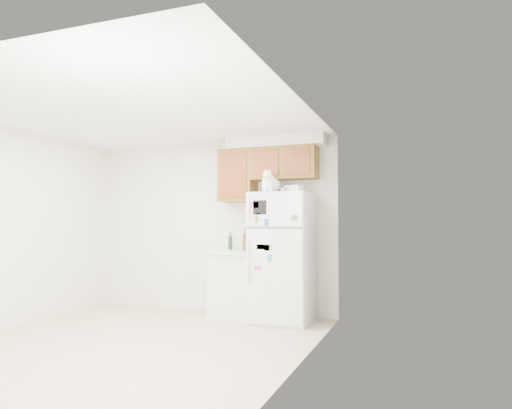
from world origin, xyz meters
The scene contains 9 objects.
ground_plane centered at (0.00, 0.00, -0.01)m, with size 3.80×4.00×0.01m, color beige.
room_shell centered at (0.12, 0.24, 1.67)m, with size 3.84×4.04×2.52m.
refrigerator centered at (1.23, 1.61, 0.85)m, with size 0.76×0.78×1.70m.
base_counter centered at (0.54, 1.68, 0.46)m, with size 0.64×0.64×0.92m.
cat centered at (1.11, 1.48, 1.81)m, with size 0.30×0.44×0.31m.
storage_box_back centered at (1.36, 1.65, 1.75)m, with size 0.18×0.13×0.10m, color white.
storage_box_front centered at (1.45, 1.53, 1.74)m, with size 0.15×0.11×0.09m, color white.
bottle_green centered at (0.39, 1.82, 1.05)m, with size 0.06×0.06×0.26m, color #19381E, non-canonical shape.
bottle_amber centered at (0.64, 1.78, 1.08)m, with size 0.08×0.08×0.32m, color #593814, non-canonical shape.
Camera 1 is at (3.01, -4.18, 1.31)m, focal length 32.00 mm.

